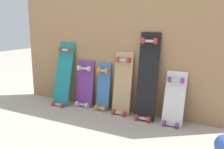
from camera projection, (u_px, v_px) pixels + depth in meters
The scene contains 8 objects.
ground_plane at pixel (115, 111), 2.83m from camera, with size 12.00×12.00×0.00m, color #A89E8E.
plywood_wall_panel at pixel (118, 38), 2.72m from camera, with size 2.56×0.04×1.62m, color #99724C.
skateboard_teal at pixel (63, 77), 3.00m from camera, with size 0.22×0.26×0.81m.
skateboard_purple at pixel (85, 86), 2.95m from camera, with size 0.22×0.15×0.61m.
skateboard_blue at pixel (103, 89), 2.83m from camera, with size 0.16×0.16×0.60m.
skateboard_natural at pixel (122, 86), 2.69m from camera, with size 0.21×0.19×0.74m.
skateboard_black at pixel (147, 80), 2.53m from camera, with size 0.21×0.23×0.95m.
skateboard_white at pixel (174, 102), 2.43m from camera, with size 0.20×0.23×0.58m.
Camera 1 is at (1.22, -2.39, 0.99)m, focal length 40.09 mm.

